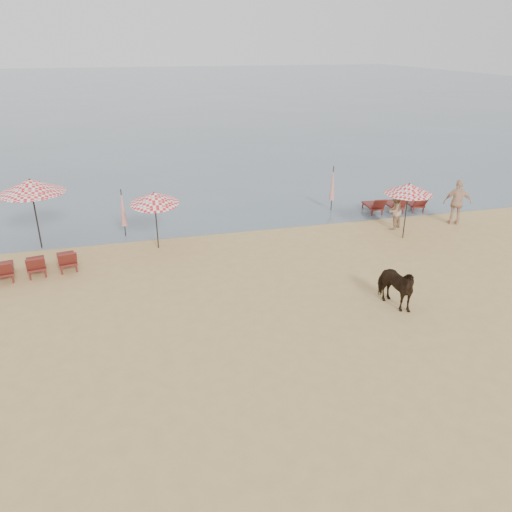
# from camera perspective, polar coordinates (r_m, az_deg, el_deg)

# --- Properties ---
(ground) EXTENTS (120.00, 120.00, 0.00)m
(ground) POSITION_cam_1_polar(r_m,az_deg,el_deg) (11.87, 6.29, -14.32)
(ground) COLOR tan
(ground) RESTS_ON ground
(sea) EXTENTS (160.00, 140.00, 0.06)m
(sea) POSITION_cam_1_polar(r_m,az_deg,el_deg) (89.07, -12.91, 18.24)
(sea) COLOR #51606B
(sea) RESTS_ON ground
(lounger_cluster_left) EXTENTS (3.76, 2.12, 0.56)m
(lounger_cluster_left) POSITION_cam_1_polar(r_m,az_deg,el_deg) (18.17, -25.39, -1.10)
(lounger_cluster_left) COLOR #5D2416
(lounger_cluster_left) RESTS_ON ground
(lounger_cluster_right) EXTENTS (2.67, 1.70, 0.56)m
(lounger_cluster_right) POSITION_cam_1_polar(r_m,az_deg,el_deg) (23.64, 15.61, 5.73)
(lounger_cluster_right) COLOR #5D2416
(lounger_cluster_right) RESTS_ON ground
(umbrella_open_left_a) EXTENTS (2.37, 2.37, 2.69)m
(umbrella_open_left_a) POSITION_cam_1_polar(r_m,az_deg,el_deg) (19.82, -24.37, 7.29)
(umbrella_open_left_a) COLOR black
(umbrella_open_left_a) RESTS_ON ground
(umbrella_open_left_b) EXTENTS (1.78, 1.81, 2.26)m
(umbrella_open_left_b) POSITION_cam_1_polar(r_m,az_deg,el_deg) (18.63, -11.54, 6.51)
(umbrella_open_left_b) COLOR black
(umbrella_open_left_b) RESTS_ON ground
(umbrella_open_right) EXTENTS (1.84, 1.84, 2.24)m
(umbrella_open_right) POSITION_cam_1_polar(r_m,az_deg,el_deg) (20.11, 17.06, 7.37)
(umbrella_open_right) COLOR black
(umbrella_open_right) RESTS_ON ground
(umbrella_closed_left) EXTENTS (0.24, 0.24, 1.96)m
(umbrella_closed_left) POSITION_cam_1_polar(r_m,az_deg,el_deg) (20.29, -14.99, 5.34)
(umbrella_closed_left) COLOR black
(umbrella_closed_left) RESTS_ON ground
(umbrella_closed_right) EXTENTS (0.25, 0.25, 2.07)m
(umbrella_closed_right) POSITION_cam_1_polar(r_m,az_deg,el_deg) (23.08, 8.75, 8.19)
(umbrella_closed_right) COLOR black
(umbrella_closed_right) RESTS_ON ground
(cow) EXTENTS (1.14, 1.73, 1.35)m
(cow) POSITION_cam_1_polar(r_m,az_deg,el_deg) (15.06, 15.52, -3.33)
(cow) COLOR black
(cow) RESTS_ON ground
(beachgoer_right_a) EXTENTS (0.95, 0.89, 1.54)m
(beachgoer_right_a) POSITION_cam_1_polar(r_m,az_deg,el_deg) (21.41, 15.51, 5.00)
(beachgoer_right_a) COLOR tan
(beachgoer_right_a) RESTS_ON ground
(beachgoer_right_b) EXTENTS (1.22, 0.88, 1.93)m
(beachgoer_right_b) POSITION_cam_1_polar(r_m,az_deg,el_deg) (22.75, 22.02, 5.70)
(beachgoer_right_b) COLOR tan
(beachgoer_right_b) RESTS_ON ground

